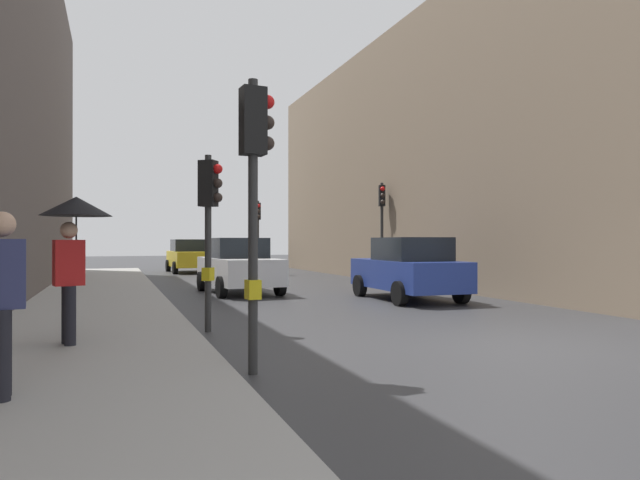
{
  "coord_description": "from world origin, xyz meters",
  "views": [
    {
      "loc": [
        -5.86,
        -7.23,
        1.65
      ],
      "look_at": [
        -0.71,
        6.74,
        1.69
      ],
      "focal_mm": 31.62,
      "sensor_mm": 36.0,
      "label": 1
    }
  ],
  "objects_px": {
    "car_blue_van": "(408,269)",
    "pedestrian_with_umbrella": "(74,228)",
    "traffic_light_mid_street": "(382,214)",
    "car_silver_hatchback": "(240,254)",
    "car_white_compact": "(238,266)",
    "traffic_light_near_right": "(209,210)",
    "car_yellow_taxi": "(189,256)",
    "traffic_light_near_left": "(255,171)",
    "traffic_light_far_median": "(258,224)"
  },
  "relations": [
    {
      "from": "car_blue_van",
      "to": "pedestrian_with_umbrella",
      "type": "bearing_deg",
      "value": -148.46
    },
    {
      "from": "traffic_light_mid_street",
      "to": "car_silver_hatchback",
      "type": "bearing_deg",
      "value": 99.81
    },
    {
      "from": "car_white_compact",
      "to": "pedestrian_with_umbrella",
      "type": "height_order",
      "value": "pedestrian_with_umbrella"
    },
    {
      "from": "car_white_compact",
      "to": "car_silver_hatchback",
      "type": "xyz_separation_m",
      "value": [
        3.76,
        17.22,
        0.0
      ]
    },
    {
      "from": "traffic_light_near_right",
      "to": "car_yellow_taxi",
      "type": "bearing_deg",
      "value": 83.97
    },
    {
      "from": "traffic_light_near_left",
      "to": "car_yellow_taxi",
      "type": "distance_m",
      "value": 23.92
    },
    {
      "from": "traffic_light_near_left",
      "to": "car_blue_van",
      "type": "distance_m",
      "value": 9.6
    },
    {
      "from": "traffic_light_near_left",
      "to": "car_white_compact",
      "type": "relative_size",
      "value": 0.85
    },
    {
      "from": "traffic_light_near_left",
      "to": "traffic_light_far_median",
      "type": "xyz_separation_m",
      "value": [
        5.09,
        20.39,
        0.01
      ]
    },
    {
      "from": "car_blue_van",
      "to": "pedestrian_with_umbrella",
      "type": "xyz_separation_m",
      "value": [
        -8.35,
        -5.12,
        0.96
      ]
    },
    {
      "from": "traffic_light_near_right",
      "to": "car_blue_van",
      "type": "xyz_separation_m",
      "value": [
        6.17,
        3.68,
        -1.35
      ]
    },
    {
      "from": "car_blue_van",
      "to": "pedestrian_with_umbrella",
      "type": "height_order",
      "value": "pedestrian_with_umbrella"
    },
    {
      "from": "traffic_light_far_median",
      "to": "car_yellow_taxi",
      "type": "distance_m",
      "value": 4.79
    },
    {
      "from": "car_silver_hatchback",
      "to": "pedestrian_with_umbrella",
      "type": "distance_m",
      "value": 27.33
    },
    {
      "from": "traffic_light_mid_street",
      "to": "car_white_compact",
      "type": "height_order",
      "value": "traffic_light_mid_street"
    },
    {
      "from": "traffic_light_far_median",
      "to": "car_white_compact",
      "type": "relative_size",
      "value": 0.85
    },
    {
      "from": "traffic_light_near_right",
      "to": "traffic_light_far_median",
      "type": "relative_size",
      "value": 0.88
    },
    {
      "from": "traffic_light_mid_street",
      "to": "traffic_light_near_right",
      "type": "xyz_separation_m",
      "value": [
        -8.43,
        -9.88,
        -0.53
      ]
    },
    {
      "from": "car_white_compact",
      "to": "car_blue_van",
      "type": "distance_m",
      "value": 5.52
    },
    {
      "from": "traffic_light_near_left",
      "to": "pedestrian_with_umbrella",
      "type": "relative_size",
      "value": 1.71
    },
    {
      "from": "car_silver_hatchback",
      "to": "traffic_light_far_median",
      "type": "bearing_deg",
      "value": -95.74
    },
    {
      "from": "traffic_light_far_median",
      "to": "car_white_compact",
      "type": "bearing_deg",
      "value": -107.5
    },
    {
      "from": "traffic_light_mid_street",
      "to": "car_yellow_taxi",
      "type": "bearing_deg",
      "value": 121.18
    },
    {
      "from": "car_white_compact",
      "to": "car_blue_van",
      "type": "relative_size",
      "value": 1.01
    },
    {
      "from": "traffic_light_mid_street",
      "to": "car_yellow_taxi",
      "type": "height_order",
      "value": "traffic_light_mid_street"
    },
    {
      "from": "traffic_light_mid_street",
      "to": "traffic_light_far_median",
      "type": "distance_m",
      "value": 7.77
    },
    {
      "from": "car_yellow_taxi",
      "to": "pedestrian_with_umbrella",
      "type": "xyz_separation_m",
      "value": [
        -4.32,
        -21.72,
        0.96
      ]
    },
    {
      "from": "traffic_light_mid_street",
      "to": "traffic_light_near_left",
      "type": "distance_m",
      "value": 15.81
    },
    {
      "from": "traffic_light_near_left",
      "to": "car_silver_hatchback",
      "type": "relative_size",
      "value": 0.86
    },
    {
      "from": "car_white_compact",
      "to": "pedestrian_with_umbrella",
      "type": "xyz_separation_m",
      "value": [
        -4.3,
        -8.88,
        0.96
      ]
    },
    {
      "from": "traffic_light_near_left",
      "to": "car_white_compact",
      "type": "xyz_separation_m",
      "value": [
        2.11,
        10.93,
        -1.65
      ]
    },
    {
      "from": "car_yellow_taxi",
      "to": "car_blue_van",
      "type": "height_order",
      "value": "same"
    },
    {
      "from": "car_silver_hatchback",
      "to": "traffic_light_near_left",
      "type": "bearing_deg",
      "value": -101.79
    },
    {
      "from": "traffic_light_mid_street",
      "to": "car_silver_hatchback",
      "type": "relative_size",
      "value": 0.94
    },
    {
      "from": "traffic_light_mid_street",
      "to": "car_blue_van",
      "type": "height_order",
      "value": "traffic_light_mid_street"
    },
    {
      "from": "traffic_light_mid_street",
      "to": "traffic_light_near_right",
      "type": "relative_size",
      "value": 1.24
    },
    {
      "from": "traffic_light_mid_street",
      "to": "pedestrian_with_umbrella",
      "type": "bearing_deg",
      "value": -133.17
    },
    {
      "from": "car_white_compact",
      "to": "car_yellow_taxi",
      "type": "bearing_deg",
      "value": 89.89
    },
    {
      "from": "traffic_light_far_median",
      "to": "car_silver_hatchback",
      "type": "height_order",
      "value": "traffic_light_far_median"
    },
    {
      "from": "traffic_light_mid_street",
      "to": "car_silver_hatchback",
      "type": "height_order",
      "value": "traffic_light_mid_street"
    },
    {
      "from": "car_white_compact",
      "to": "car_silver_hatchback",
      "type": "distance_m",
      "value": 17.62
    },
    {
      "from": "traffic_light_near_right",
      "to": "car_silver_hatchback",
      "type": "xyz_separation_m",
      "value": [
        5.88,
        24.65,
        -1.35
      ]
    },
    {
      "from": "car_white_compact",
      "to": "traffic_light_far_median",
      "type": "bearing_deg",
      "value": 72.5
    },
    {
      "from": "traffic_light_near_left",
      "to": "car_blue_van",
      "type": "bearing_deg",
      "value": 49.35
    },
    {
      "from": "car_blue_van",
      "to": "car_white_compact",
      "type": "bearing_deg",
      "value": 137.18
    },
    {
      "from": "traffic_light_near_right",
      "to": "pedestrian_with_umbrella",
      "type": "height_order",
      "value": "traffic_light_near_right"
    },
    {
      "from": "car_silver_hatchback",
      "to": "car_blue_van",
      "type": "bearing_deg",
      "value": -89.21
    },
    {
      "from": "traffic_light_near_right",
      "to": "car_white_compact",
      "type": "height_order",
      "value": "traffic_light_near_right"
    },
    {
      "from": "traffic_light_near_right",
      "to": "pedestrian_with_umbrella",
      "type": "xyz_separation_m",
      "value": [
        -2.18,
        -1.44,
        -0.39
      ]
    },
    {
      "from": "traffic_light_near_right",
      "to": "car_white_compact",
      "type": "xyz_separation_m",
      "value": [
        2.12,
        7.44,
        -1.35
      ]
    }
  ]
}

